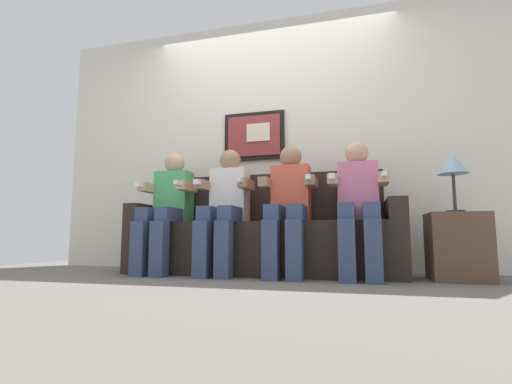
% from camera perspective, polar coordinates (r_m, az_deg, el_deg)
% --- Properties ---
extents(ground_plane, '(6.21, 6.21, 0.00)m').
position_cam_1_polar(ground_plane, '(3.04, -0.76, -12.90)').
color(ground_plane, '#66605B').
extents(back_wall_assembly, '(4.77, 0.10, 2.60)m').
position_cam_1_polar(back_wall_assembly, '(3.89, 2.34, 7.78)').
color(back_wall_assembly, silver).
rests_on(back_wall_assembly, ground_plane).
extents(couch, '(2.37, 0.58, 0.90)m').
position_cam_1_polar(couch, '(3.33, 0.81, -6.98)').
color(couch, '#2D231E').
rests_on(couch, ground_plane).
extents(person_leftmost, '(0.46, 0.56, 1.11)m').
position_cam_1_polar(person_leftmost, '(3.50, -13.30, -1.98)').
color(person_leftmost, '#4CB266').
rests_on(person_leftmost, ground_plane).
extents(person_left_center, '(0.46, 0.56, 1.11)m').
position_cam_1_polar(person_left_center, '(3.27, -4.68, -1.81)').
color(person_left_center, white).
rests_on(person_left_center, ground_plane).
extents(person_right_center, '(0.46, 0.56, 1.11)m').
position_cam_1_polar(person_right_center, '(3.12, 4.99, -1.58)').
color(person_right_center, '#D8593F').
rests_on(person_right_center, ground_plane).
extents(person_rightmost, '(0.46, 0.56, 1.11)m').
position_cam_1_polar(person_rightmost, '(3.07, 15.24, -1.27)').
color(person_rightmost, pink).
rests_on(person_rightmost, ground_plane).
extents(side_table_right, '(0.40, 0.40, 0.50)m').
position_cam_1_polar(side_table_right, '(3.20, 28.21, -7.30)').
color(side_table_right, brown).
rests_on(side_table_right, ground_plane).
extents(table_lamp, '(0.22, 0.22, 0.46)m').
position_cam_1_polar(table_lamp, '(3.25, 27.63, 3.46)').
color(table_lamp, '#333338').
rests_on(table_lamp, side_table_right).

